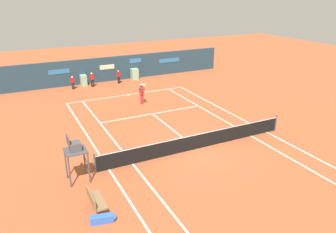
{
  "coord_description": "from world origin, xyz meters",
  "views": [
    {
      "loc": [
        -9.18,
        -14.59,
        8.71
      ],
      "look_at": [
        -0.11,
        3.55,
        0.8
      ],
      "focal_mm": 35.07,
      "sensor_mm": 36.0,
      "label": 1
    }
  ],
  "objects": [
    {
      "name": "player_on_baseline",
      "position": [
        0.19,
        8.87,
        1.0
      ],
      "size": [
        0.52,
        0.84,
        1.88
      ],
      "rotation": [
        0.0,
        0.0,
        3.51
      ],
      "color": "red",
      "rests_on": "ground_plane"
    },
    {
      "name": "ball_kid_left_post",
      "position": [
        -2.13,
        15.6,
        0.8
      ],
      "size": [
        0.46,
        0.2,
        1.39
      ],
      "rotation": [
        0.0,
        0.0,
        3.22
      ],
      "color": "black",
      "rests_on": "ground_plane"
    },
    {
      "name": "tennis_ball_mid_court",
      "position": [
        4.62,
        9.19,
        0.03
      ],
      "size": [
        0.07,
        0.07,
        0.07
      ],
      "primitive_type": "sphere",
      "color": "#CCE033",
      "rests_on": "ground_plane"
    },
    {
      "name": "ball_kid_centre_post",
      "position": [
        0.49,
        15.6,
        0.76
      ],
      "size": [
        0.44,
        0.22,
        1.32
      ],
      "rotation": [
        0.0,
        0.0,
        3.32
      ],
      "color": "black",
      "rests_on": "ground_plane"
    },
    {
      "name": "equipment_bag",
      "position": [
        -6.68,
        -3.88,
        0.16
      ],
      "size": [
        1.06,
        0.48,
        0.32
      ],
      "color": "blue",
      "rests_on": "ground_plane"
    },
    {
      "name": "umpire_chair",
      "position": [
        -6.93,
        -0.33,
        1.65
      ],
      "size": [
        1.0,
        1.0,
        2.45
      ],
      "rotation": [
        0.0,
        0.0,
        -1.57
      ],
      "color": "#47474C",
      "rests_on": "ground_plane"
    },
    {
      "name": "ground_plane",
      "position": [
        -0.0,
        0.58,
        0.0
      ],
      "size": [
        80.0,
        80.0,
        0.01
      ],
      "color": "#A8512D"
    },
    {
      "name": "sponsor_back_wall",
      "position": [
        0.02,
        16.97,
        1.17
      ],
      "size": [
        25.0,
        1.02,
        2.42
      ],
      "color": "#233D4C",
      "rests_on": "ground_plane"
    },
    {
      "name": "ball_kid_right_post",
      "position": [
        -3.95,
        15.6,
        0.72
      ],
      "size": [
        0.42,
        0.18,
        1.25
      ],
      "rotation": [
        0.0,
        0.0,
        3.21
      ],
      "color": "black",
      "rests_on": "ground_plane"
    },
    {
      "name": "tennis_net",
      "position": [
        0.0,
        0.0,
        0.51
      ],
      "size": [
        12.1,
        0.1,
        1.07
      ],
      "color": "#4C4C51",
      "rests_on": "ground_plane"
    },
    {
      "name": "player_bench",
      "position": [
        -6.77,
        -2.95,
        0.51
      ],
      "size": [
        0.54,
        1.43,
        0.88
      ],
      "rotation": [
        0.0,
        0.0,
        -1.57
      ],
      "color": "#38383D",
      "rests_on": "ground_plane"
    },
    {
      "name": "tennis_ball_near_service_line",
      "position": [
        4.08,
        2.24,
        0.03
      ],
      "size": [
        0.07,
        0.07,
        0.07
      ],
      "primitive_type": "sphere",
      "color": "#CCE033",
      "rests_on": "ground_plane"
    }
  ]
}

